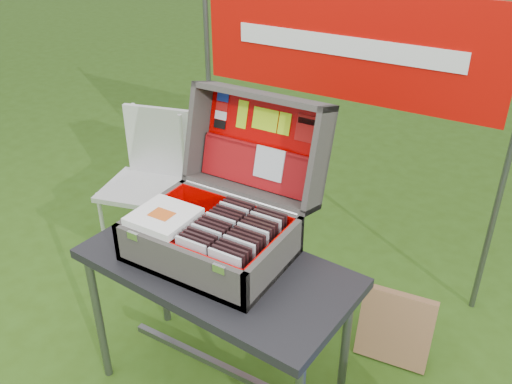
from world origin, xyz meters
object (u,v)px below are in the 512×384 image
Objects in this scene: chair at (141,190)px; table at (219,329)px; suitcase at (217,188)px; cardboard_box at (395,328)px.

table is at bearing -47.35° from chair.
chair is at bearing 150.46° from suitcase.
table is 0.85m from cardboard_box.
table is 1.23× the size of chair.
chair is at bearing 151.94° from table.
suitcase is at bearing -44.48° from chair.
table is 0.63m from suitcase.
table is 1.16m from chair.
suitcase reaches higher than table.
suitcase is 1.13m from cardboard_box.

